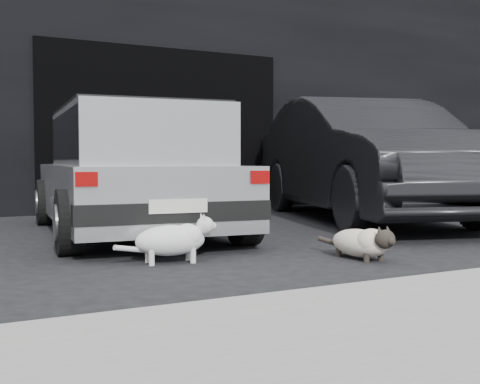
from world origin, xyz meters
name	(u,v)px	position (x,y,z in m)	size (l,w,h in m)	color
ground	(212,245)	(0.00, 0.00, 0.00)	(80.00, 80.00, 0.00)	black
building_facade	(127,71)	(1.00, 6.00, 2.50)	(34.00, 4.00, 5.00)	black
garage_opening	(164,130)	(1.00, 3.99, 1.30)	(4.00, 0.10, 2.60)	black
silver_hatchback	(133,166)	(-0.41, 1.17, 0.75)	(2.12, 3.87, 1.38)	#B8BBBD
second_car	(366,159)	(2.91, 1.32, 0.83)	(1.77, 5.06, 1.67)	black
cat_siamese	(364,243)	(0.76, -1.30, 0.14)	(0.31, 0.89, 0.30)	beige
cat_white	(175,239)	(-0.66, -0.73, 0.19)	(0.84, 0.35, 0.39)	white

